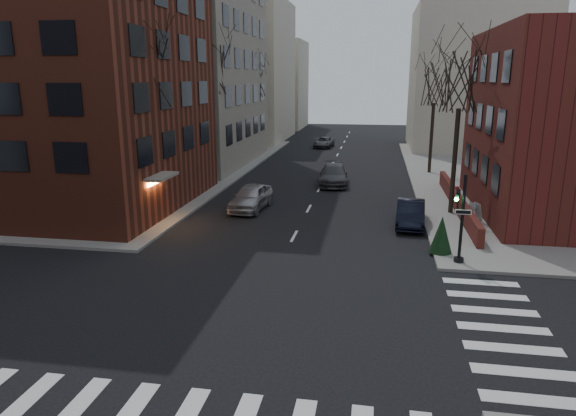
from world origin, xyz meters
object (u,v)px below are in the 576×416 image
object	(u,v)px
streetlamp_far	(264,115)
car_lane_far	(324,142)
tree_left_c	(254,79)
evergreen_shrub	(441,234)
tree_right_b	(435,85)
traffic_signal	(460,224)
tree_left_a	(145,73)
parked_sedan	(410,213)
tree_left_b	(211,68)
streetlamp_near	(205,134)
car_lane_gray	(334,175)
sandwich_board	(474,211)
tree_right_a	(461,81)
car_lane_silver	(251,197)

from	to	relation	value
streetlamp_far	car_lane_far	xyz separation A→B (m)	(6.09, 5.90, -3.63)
tree_left_c	evergreen_shrub	bearing A→B (deg)	-61.58
tree_left_c	tree_right_b	size ratio (longest dim) A/B	1.06
traffic_signal	tree_left_a	xyz separation A→B (m)	(-16.74, 5.01, 6.56)
parked_sedan	tree_left_b	bearing A→B (deg)	147.79
traffic_signal	evergreen_shrub	xyz separation A→B (m)	(-0.61, 1.21, -0.87)
streetlamp_near	car_lane_gray	xyz separation A→B (m)	(9.11, 3.98, -3.46)
evergreen_shrub	tree_left_a	bearing A→B (deg)	166.75
tree_left_a	sandwich_board	world-z (taller)	tree_left_a
parked_sedan	evergreen_shrub	xyz separation A→B (m)	(1.13, -4.88, 0.31)
tree_right_b	streetlamp_near	distance (m)	20.01
sandwich_board	tree_right_b	bearing A→B (deg)	70.66
streetlamp_far	parked_sedan	bearing A→B (deg)	-61.85
streetlamp_far	tree_left_c	bearing A→B (deg)	-106.70
car_lane_gray	car_lane_far	world-z (taller)	car_lane_gray
tree_left_c	car_lane_gray	world-z (taller)	tree_left_c
tree_right_b	streetlamp_far	size ratio (longest dim) A/B	1.46
tree_left_a	streetlamp_far	xyz separation A→B (m)	(0.60, 28.00, -4.23)
streetlamp_far	car_lane_far	world-z (taller)	streetlamp_far
tree_left_c	tree_right_a	world-z (taller)	same
sandwich_board	traffic_signal	bearing A→B (deg)	-128.35
tree_left_b	tree_right_b	world-z (taller)	tree_left_b
traffic_signal	streetlamp_near	world-z (taller)	streetlamp_near
tree_left_a	tree_left_c	bearing A→B (deg)	90.00
car_lane_gray	parked_sedan	bearing A→B (deg)	-67.83
streetlamp_near	streetlamp_far	size ratio (longest dim) A/B	1.00
traffic_signal	evergreen_shrub	size ratio (longest dim) A/B	2.25
tree_right_a	sandwich_board	world-z (taller)	tree_right_a
tree_right_a	parked_sedan	bearing A→B (deg)	-131.75
car_lane_far	tree_left_a	bearing A→B (deg)	-96.64
streetlamp_near	streetlamp_far	distance (m)	20.00
sandwich_board	tree_right_a	bearing A→B (deg)	102.12
tree_left_a	tree_left_b	size ratio (longest dim) A/B	0.95
tree_right_b	streetlamp_near	bearing A→B (deg)	-149.53
traffic_signal	sandwich_board	size ratio (longest dim) A/B	3.91
traffic_signal	car_lane_silver	xyz separation A→B (m)	(-11.56, 8.18, -1.10)
tree_right_a	streetlamp_far	distance (m)	29.65
tree_left_a	car_lane_silver	size ratio (longest dim) A/B	2.16
tree_right_a	traffic_signal	bearing A→B (deg)	-95.47
car_lane_silver	sandwich_board	bearing A→B (deg)	1.89
tree_right_b	car_lane_far	distance (m)	20.51
streetlamp_far	parked_sedan	size ratio (longest dim) A/B	1.43
streetlamp_near	car_lane_far	bearing A→B (deg)	76.77
tree_right_a	car_lane_far	world-z (taller)	tree_right_a
traffic_signal	tree_right_b	xyz separation A→B (m)	(0.86, 23.01, 5.68)
parked_sedan	traffic_signal	bearing A→B (deg)	-70.26
tree_left_c	evergreen_shrub	distance (m)	34.59
car_lane_gray	sandwich_board	xyz separation A→B (m)	(9.01, -9.54, -0.11)
tree_left_b	streetlamp_near	bearing A→B (deg)	-81.47
tree_right_a	sandwich_board	bearing A→B (deg)	-54.43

